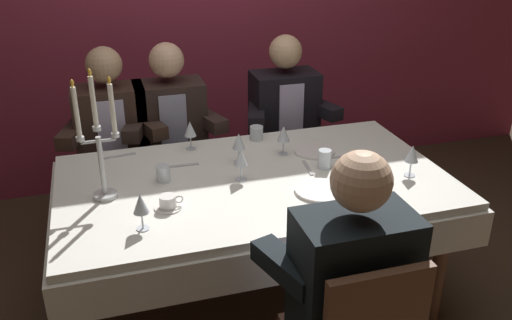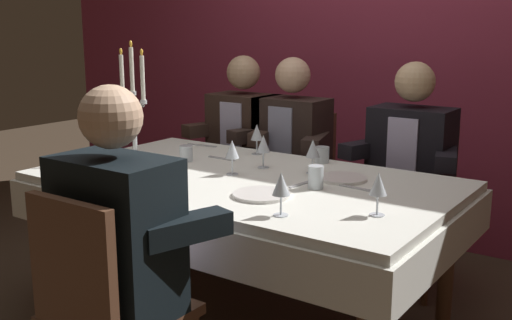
# 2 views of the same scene
# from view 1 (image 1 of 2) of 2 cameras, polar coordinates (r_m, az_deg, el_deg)

# --- Properties ---
(ground_plane) EXTENTS (12.00, 12.00, 0.00)m
(ground_plane) POSITION_cam_1_polar(r_m,az_deg,el_deg) (3.11, -0.17, -14.12)
(ground_plane) COLOR #413225
(back_wall) EXTENTS (6.00, 0.12, 2.70)m
(back_wall) POSITION_cam_1_polar(r_m,az_deg,el_deg) (4.09, -7.08, 16.08)
(back_wall) COLOR #8D2C43
(back_wall) RESTS_ON ground_plane
(dining_table) EXTENTS (1.94, 1.14, 0.74)m
(dining_table) POSITION_cam_1_polar(r_m,az_deg,el_deg) (2.77, -0.18, -4.06)
(dining_table) COLOR silver
(dining_table) RESTS_ON ground_plane
(candelabra) EXTENTS (0.19, 0.11, 0.61)m
(candelabra) POSITION_cam_1_polar(r_m,az_deg,el_deg) (2.52, -15.99, 1.31)
(candelabra) COLOR silver
(candelabra) RESTS_ON dining_table
(dinner_plate_0) EXTENTS (0.24, 0.24, 0.01)m
(dinner_plate_0) POSITION_cam_1_polar(r_m,az_deg,el_deg) (2.60, 6.65, -3.15)
(dinner_plate_0) COLOR white
(dinner_plate_0) RESTS_ON dining_table
(dinner_plate_1) EXTENTS (0.22, 0.22, 0.01)m
(dinner_plate_1) POSITION_cam_1_polar(r_m,az_deg,el_deg) (3.01, 6.06, 0.94)
(dinner_plate_1) COLOR white
(dinner_plate_1) RESTS_ON dining_table
(wine_glass_0) EXTENTS (0.07, 0.07, 0.16)m
(wine_glass_0) POSITION_cam_1_polar(r_m,az_deg,el_deg) (3.01, -6.87, 3.15)
(wine_glass_0) COLOR silver
(wine_glass_0) RESTS_ON dining_table
(wine_glass_1) EXTENTS (0.07, 0.07, 0.16)m
(wine_glass_1) POSITION_cam_1_polar(r_m,az_deg,el_deg) (2.93, 2.87, 2.67)
(wine_glass_1) COLOR silver
(wine_glass_1) RESTS_ON dining_table
(wine_glass_2) EXTENTS (0.07, 0.07, 0.16)m
(wine_glass_2) POSITION_cam_1_polar(r_m,az_deg,el_deg) (2.83, -1.81, 1.90)
(wine_glass_2) COLOR silver
(wine_glass_2) RESTS_ON dining_table
(wine_glass_3) EXTENTS (0.07, 0.07, 0.16)m
(wine_glass_3) POSITION_cam_1_polar(r_m,az_deg,el_deg) (2.79, 15.92, 0.54)
(wine_glass_3) COLOR silver
(wine_glass_3) RESTS_ON dining_table
(wine_glass_4) EXTENTS (0.07, 0.07, 0.16)m
(wine_glass_4) POSITION_cam_1_polar(r_m,az_deg,el_deg) (2.49, 12.69, -2.07)
(wine_glass_4) COLOR silver
(wine_glass_4) RESTS_ON dining_table
(wine_glass_5) EXTENTS (0.07, 0.07, 0.16)m
(wine_glass_5) POSITION_cam_1_polar(r_m,az_deg,el_deg) (2.65, -1.59, 0.20)
(wine_glass_5) COLOR silver
(wine_glass_5) RESTS_ON dining_table
(wine_glass_6) EXTENTS (0.07, 0.07, 0.16)m
(wine_glass_6) POSITION_cam_1_polar(r_m,az_deg,el_deg) (2.29, -11.90, -4.58)
(wine_glass_6) COLOR silver
(wine_glass_6) RESTS_ON dining_table
(water_tumbler_0) EXTENTS (0.07, 0.07, 0.08)m
(water_tumbler_0) POSITION_cam_1_polar(r_m,az_deg,el_deg) (2.70, -9.63, -1.39)
(water_tumbler_0) COLOR silver
(water_tumbler_0) RESTS_ON dining_table
(water_tumbler_1) EXTENTS (0.07, 0.07, 0.10)m
(water_tumbler_1) POSITION_cam_1_polar(r_m,az_deg,el_deg) (2.81, 7.15, 0.09)
(water_tumbler_1) COLOR silver
(water_tumbler_1) RESTS_ON dining_table
(water_tumbler_2) EXTENTS (0.08, 0.08, 0.08)m
(water_tumbler_2) POSITION_cam_1_polar(r_m,az_deg,el_deg) (3.14, 0.04, 2.81)
(water_tumbler_2) COLOR silver
(water_tumbler_2) RESTS_ON dining_table
(coffee_cup_0) EXTENTS (0.13, 0.12, 0.06)m
(coffee_cup_0) POSITION_cam_1_polar(r_m,az_deg,el_deg) (2.47, -9.11, -4.40)
(coffee_cup_0) COLOR white
(coffee_cup_0) RESTS_ON dining_table
(fork_0) EXTENTS (0.04, 0.17, 0.01)m
(fork_0) POSITION_cam_1_polar(r_m,az_deg,el_deg) (2.82, 5.40, -0.80)
(fork_0) COLOR #B7B7BC
(fork_0) RESTS_ON dining_table
(fork_1) EXTENTS (0.17, 0.03, 0.01)m
(fork_1) POSITION_cam_1_polar(r_m,az_deg,el_deg) (2.97, 9.01, 0.35)
(fork_1) COLOR #B7B7BC
(fork_1) RESTS_ON dining_table
(spoon_2) EXTENTS (0.17, 0.02, 0.01)m
(spoon_2) POSITION_cam_1_polar(r_m,az_deg,el_deg) (2.86, -7.65, -0.56)
(spoon_2) COLOR #B7B7BC
(spoon_2) RESTS_ON dining_table
(knife_3) EXTENTS (0.19, 0.04, 0.01)m
(knife_3) POSITION_cam_1_polar(r_m,az_deg,el_deg) (3.03, -14.17, 0.39)
(knife_3) COLOR #B7B7BC
(knife_3) RESTS_ON dining_table
(seated_diner_0) EXTENTS (0.63, 0.48, 1.24)m
(seated_diner_0) POSITION_cam_1_polar(r_m,az_deg,el_deg) (3.43, -14.80, 3.12)
(seated_diner_0) COLOR brown
(seated_diner_0) RESTS_ON ground_plane
(seated_diner_1) EXTENTS (0.63, 0.48, 1.24)m
(seated_diner_1) POSITION_cam_1_polar(r_m,az_deg,el_deg) (3.46, -8.86, 3.81)
(seated_diner_1) COLOR brown
(seated_diner_1) RESTS_ON ground_plane
(seated_diner_2) EXTENTS (0.63, 0.48, 1.24)m
(seated_diner_2) POSITION_cam_1_polar(r_m,az_deg,el_deg) (2.05, 10.06, -12.27)
(seated_diner_2) COLOR brown
(seated_diner_2) RESTS_ON ground_plane
(seated_diner_3) EXTENTS (0.63, 0.48, 1.24)m
(seated_diner_3) POSITION_cam_1_polar(r_m,az_deg,el_deg) (3.62, 2.91, 5.06)
(seated_diner_3) COLOR brown
(seated_diner_3) RESTS_ON ground_plane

